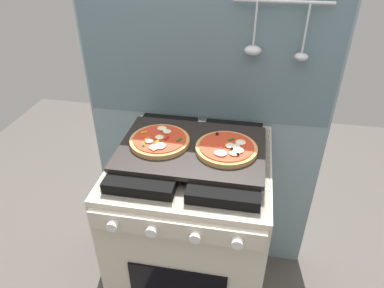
{
  "coord_description": "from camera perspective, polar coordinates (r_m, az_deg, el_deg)",
  "views": [
    {
      "loc": [
        0.19,
        -1.07,
        1.63
      ],
      "look_at": [
        0.0,
        0.0,
        0.93
      ],
      "focal_mm": 32.69,
      "sensor_mm": 36.0,
      "label": 1
    }
  ],
  "objects": [
    {
      "name": "stove",
      "position": [
        1.6,
        -0.01,
        -14.46
      ],
      "size": [
        0.6,
        0.64,
        0.9
      ],
      "color": "beige",
      "rests_on": "ground_plane"
    },
    {
      "name": "kitchen_backsplash",
      "position": [
        1.65,
        2.12,
        2.12
      ],
      "size": [
        1.1,
        0.09,
        1.55
      ],
      "color": "#7A939E",
      "rests_on": "ground_plane"
    },
    {
      "name": "pizza_left",
      "position": [
        1.32,
        -5.34,
        0.48
      ],
      "size": [
        0.23,
        0.23,
        0.03
      ],
      "color": "tan",
      "rests_on": "baking_tray"
    },
    {
      "name": "pizza_right",
      "position": [
        1.27,
        5.69,
        -0.73
      ],
      "size": [
        0.23,
        0.23,
        0.03
      ],
      "color": "tan",
      "rests_on": "baking_tray"
    },
    {
      "name": "baking_tray",
      "position": [
        1.31,
        -0.0,
        -0.66
      ],
      "size": [
        0.54,
        0.38,
        0.02
      ],
      "primitive_type": "cube",
      "color": "black",
      "rests_on": "stove"
    }
  ]
}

